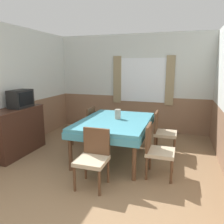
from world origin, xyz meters
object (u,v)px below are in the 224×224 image
(chair_right_near, at_px, (156,149))
(chair_head_near, at_px, (93,156))
(sideboard, at_px, (17,131))
(vase, at_px, (118,114))
(chair_left_far, at_px, (86,124))
(tv, at_px, (21,99))
(chair_right_far, at_px, (162,131))
(dining_table, at_px, (115,125))

(chair_right_near, height_order, chair_head_near, same)
(sideboard, distance_m, vase, 2.07)
(chair_left_far, bearing_deg, vase, -115.72)
(chair_left_far, bearing_deg, tv, 128.63)
(sideboard, relative_size, tv, 2.49)
(chair_right_far, distance_m, vase, 1.02)
(chair_left_far, relative_size, chair_right_near, 1.00)
(chair_right_far, relative_size, chair_head_near, 1.00)
(chair_right_far, bearing_deg, sideboard, -70.85)
(chair_right_near, xyz_separation_m, sideboard, (-2.80, 0.07, 0.02))
(chair_right_near, height_order, tv, tv)
(dining_table, distance_m, tv, 1.99)
(tv, distance_m, vase, 1.99)
(chair_left_far, relative_size, tv, 1.74)
(dining_table, distance_m, chair_head_near, 1.11)
(dining_table, bearing_deg, chair_right_near, -31.21)
(chair_right_far, relative_size, vase, 4.50)
(dining_table, relative_size, tv, 3.60)
(chair_right_far, xyz_separation_m, vase, (-0.84, -0.43, 0.39))
(chair_left_far, xyz_separation_m, chair_right_near, (1.72, -1.04, 0.00))
(dining_table, height_order, vase, vase)
(dining_table, bearing_deg, sideboard, -166.92)
(vase, bearing_deg, sideboard, -164.50)
(tv, bearing_deg, sideboard, -103.86)
(dining_table, bearing_deg, chair_right_far, 31.21)
(chair_right_near, distance_m, chair_head_near, 1.03)
(chair_head_near, bearing_deg, dining_table, -90.00)
(chair_left_far, bearing_deg, dining_table, -121.21)
(vase, bearing_deg, chair_left_far, 154.28)
(tv, height_order, vase, tv)
(chair_head_near, xyz_separation_m, vase, (0.03, 1.19, 0.39))
(chair_head_near, bearing_deg, chair_left_far, -61.94)
(sideboard, bearing_deg, chair_head_near, -18.38)
(vase, bearing_deg, chair_right_near, -36.43)
(chair_right_far, bearing_deg, chair_head_near, -28.06)
(dining_table, xyz_separation_m, sideboard, (-1.94, -0.45, -0.17))
(chair_right_far, bearing_deg, dining_table, -58.79)
(chair_right_far, height_order, chair_left_far, same)
(chair_right_far, height_order, sideboard, sideboard)
(chair_left_far, bearing_deg, chair_head_near, -151.94)
(dining_table, height_order, chair_head_near, chair_head_near)
(tv, bearing_deg, vase, 11.86)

